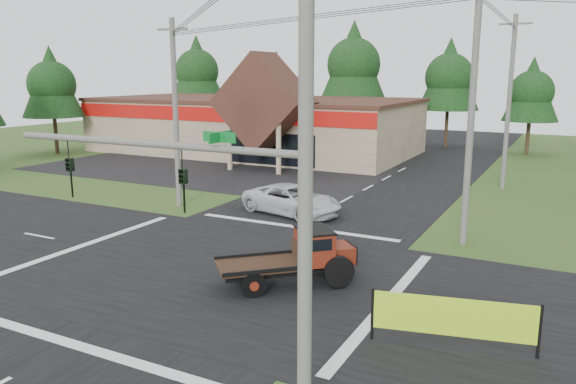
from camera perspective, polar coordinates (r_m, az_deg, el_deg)
The scene contains 19 objects.
ground at distance 22.38m, azimuth -7.45°, elevation -7.85°, with size 120.00×120.00×0.00m, color #2F4E1B.
road_ns at distance 22.38m, azimuth -7.45°, elevation -7.82°, with size 12.00×120.00×0.02m, color black.
road_ew at distance 22.38m, azimuth -7.45°, elevation -7.82°, with size 120.00×12.00×0.02m, color black.
parking_apron at distance 45.30m, azimuth -8.37°, elevation 2.28°, with size 28.00×14.00×0.02m, color black.
cvs_building at distance 54.65m, azimuth -3.43°, elevation 6.96°, with size 30.40×18.20×9.19m.
traffic_signal_mast at distance 12.01m, azimuth -5.52°, elevation -3.19°, with size 8.12×0.24×7.00m.
utility_pole_nr at distance 10.94m, azimuth 1.79°, elevation 1.88°, with size 2.00×0.30×11.00m.
utility_pole_nw at distance 32.35m, azimuth -11.36°, elevation 7.92°, with size 2.00×0.30×10.50m.
utility_pole_ne at distance 25.61m, azimuth 18.15°, elevation 7.67°, with size 2.00×0.30×11.50m.
utility_pole_n at distance 39.48m, azimuth 21.54°, elevation 8.53°, with size 2.00×0.30×11.20m.
tree_row_a at distance 71.06m, azimuth -9.24°, elevation 12.24°, with size 6.72×6.72×12.12m.
tree_row_b at distance 67.38m, azimuth -1.17°, elevation 11.27°, with size 5.60×5.60×10.10m.
tree_row_c at distance 62.30m, azimuth 6.69°, elevation 12.99°, with size 7.28×7.28×13.13m.
tree_row_d at distance 60.45m, azimuth 16.08°, elevation 11.37°, with size 6.16×6.16×11.11m.
tree_row_e at distance 57.39m, azimuth 23.54°, elevation 9.50°, with size 5.04×5.04×9.09m.
tree_side_w at distance 57.74m, azimuth -22.90°, elevation 10.23°, with size 5.60×5.60×10.10m.
antique_flatbed_truck at distance 20.34m, azimuth -0.01°, elevation -6.69°, with size 1.91×4.99×2.09m, color #601A0D, non-canonical shape.
roadside_banner at distance 16.60m, azimuth 16.42°, elevation -12.62°, with size 4.57×0.13×1.56m, color #ABDB1D, non-canonical shape.
white_pickup at distance 30.57m, azimuth 0.41°, elevation -0.79°, with size 2.63×5.69×1.58m, color silver.
Camera 1 is at (12.14, -17.22, 7.56)m, focal length 35.00 mm.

